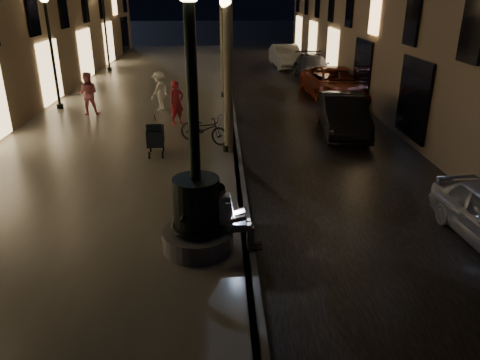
{
  "coord_description": "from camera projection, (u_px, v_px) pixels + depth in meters",
  "views": [
    {
      "loc": [
        -0.53,
        -6.15,
        5.02
      ],
      "look_at": [
        -0.12,
        3.0,
        1.25
      ],
      "focal_mm": 35.0,
      "sensor_mm": 36.0,
      "label": 1
    }
  ],
  "objects": [
    {
      "name": "ground",
      "position": [
        231.0,
        106.0,
        21.47
      ],
      "size": [
        120.0,
        120.0,
        0.0
      ],
      "primitive_type": "plane",
      "color": "black",
      "rests_on": "ground"
    },
    {
      "name": "pedestrian_red",
      "position": [
        177.0,
        103.0,
        17.55
      ],
      "size": [
        0.71,
        0.67,
        1.64
      ],
      "primitive_type": "imported",
      "rotation": [
        0.0,
        0.0,
        0.63
      ],
      "color": "#B72433",
      "rests_on": "promenade"
    },
    {
      "name": "pedestrian_pink",
      "position": [
        88.0,
        94.0,
        18.87
      ],
      "size": [
        0.91,
        0.75,
        1.72
      ],
      "primitive_type": "imported",
      "rotation": [
        0.0,
        0.0,
        3.26
      ],
      "color": "#CE6D7A",
      "rests_on": "promenade"
    },
    {
      "name": "car_rear",
      "position": [
        312.0,
        67.0,
        27.8
      ],
      "size": [
        2.18,
        4.81,
        1.36
      ],
      "primitive_type": "imported",
      "rotation": [
        0.0,
        0.0,
        -0.06
      ],
      "color": "#333238",
      "rests_on": "ground"
    },
    {
      "name": "seated_man_laptop",
      "position": [
        229.0,
        215.0,
        9.09
      ],
      "size": [
        1.03,
        0.35,
        1.4
      ],
      "color": "tan",
      "rests_on": "promenade"
    },
    {
      "name": "promenade",
      "position": [
        143.0,
        105.0,
        21.26
      ],
      "size": [
        8.0,
        45.0,
        0.2
      ],
      "primitive_type": "cube",
      "color": "slate",
      "rests_on": "ground"
    },
    {
      "name": "stroller",
      "position": [
        155.0,
        136.0,
        14.29
      ],
      "size": [
        0.56,
        1.2,
        1.22
      ],
      "rotation": [
        0.0,
        0.0,
        0.07
      ],
      "color": "black",
      "rests_on": "promenade"
    },
    {
      "name": "bicycle",
      "position": [
        204.0,
        129.0,
        15.51
      ],
      "size": [
        1.91,
        1.47,
        0.97
      ],
      "primitive_type": "imported",
      "rotation": [
        0.0,
        0.0,
        1.05
      ],
      "color": "black",
      "rests_on": "promenade"
    },
    {
      "name": "curb_strip",
      "position": [
        231.0,
        104.0,
        21.43
      ],
      "size": [
        0.25,
        45.0,
        0.2
      ],
      "primitive_type": "cube",
      "color": "#59595B",
      "rests_on": "ground"
    },
    {
      "name": "car_second",
      "position": [
        343.0,
        114.0,
        17.14
      ],
      "size": [
        1.95,
        4.47,
        1.43
      ],
      "primitive_type": "imported",
      "rotation": [
        0.0,
        0.0,
        -0.1
      ],
      "color": "black",
      "rests_on": "ground"
    },
    {
      "name": "car_fifth",
      "position": [
        286.0,
        56.0,
        31.5
      ],
      "size": [
        1.91,
        4.62,
        1.49
      ],
      "primitive_type": "imported",
      "rotation": [
        0.0,
        0.0,
        0.08
      ],
      "color": "#ABACA6",
      "rests_on": "ground"
    },
    {
      "name": "pedestrian_white",
      "position": [
        160.0,
        91.0,
        19.65
      ],
      "size": [
        1.05,
        1.21,
        1.62
      ],
      "primitive_type": "imported",
      "rotation": [
        0.0,
        0.0,
        4.18
      ],
      "color": "white",
      "rests_on": "promenade"
    },
    {
      "name": "lamp_curb_c",
      "position": [
        222.0,
        19.0,
        28.54
      ],
      "size": [
        0.36,
        0.36,
        4.81
      ],
      "color": "black",
      "rests_on": "promenade"
    },
    {
      "name": "lamp_curb_d",
      "position": [
        221.0,
        13.0,
        35.93
      ],
      "size": [
        0.36,
        0.36,
        4.81
      ],
      "color": "black",
      "rests_on": "promenade"
    },
    {
      "name": "lamp_curb_a",
      "position": [
        226.0,
        53.0,
        13.76
      ],
      "size": [
        0.36,
        0.36,
        4.81
      ],
      "color": "black",
      "rests_on": "promenade"
    },
    {
      "name": "car_third",
      "position": [
        336.0,
        84.0,
        22.3
      ],
      "size": [
        2.83,
        5.59,
        1.51
      ],
      "primitive_type": "imported",
      "rotation": [
        0.0,
        0.0,
        0.06
      ],
      "color": "maroon",
      "rests_on": "ground"
    },
    {
      "name": "lamp_curb_b",
      "position": [
        223.0,
        30.0,
        21.15
      ],
      "size": [
        0.36,
        0.36,
        4.81
      ],
      "color": "black",
      "rests_on": "promenade"
    },
    {
      "name": "lamp_left_c",
      "position": [
        104.0,
        20.0,
        28.24
      ],
      "size": [
        0.36,
        0.36,
        4.81
      ],
      "color": "black",
      "rests_on": "promenade"
    },
    {
      "name": "cobble_lane",
      "position": [
        296.0,
        105.0,
        21.59
      ],
      "size": [
        6.0,
        45.0,
        0.02
      ],
      "primitive_type": "cube",
      "color": "black",
      "rests_on": "ground"
    },
    {
      "name": "fountain_lamppost",
      "position": [
        197.0,
        202.0,
        8.95
      ],
      "size": [
        1.4,
        1.4,
        5.21
      ],
      "color": "#59595B",
      "rests_on": "promenade"
    },
    {
      "name": "lamp_left_b",
      "position": [
        49.0,
        35.0,
        19.01
      ],
      "size": [
        0.36,
        0.36,
        4.81
      ],
      "color": "black",
      "rests_on": "promenade"
    }
  ]
}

